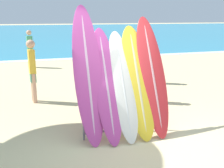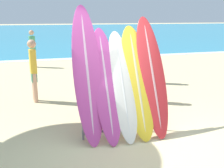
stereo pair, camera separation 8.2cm
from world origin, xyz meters
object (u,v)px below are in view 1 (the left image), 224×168
at_px(person_far_right, 32,69).
at_px(surfboard_slot_2, 123,85).
at_px(surfboard_slot_4, 152,75).
at_px(person_far_left, 139,71).
at_px(surfboard_rack, 124,113).
at_px(surfboard_slot_0, 88,73).
at_px(person_near_water, 30,47).
at_px(surfboard_slot_1, 107,84).
at_px(surfboard_slot_3, 138,81).
at_px(person_mid_beach, 146,58).

bearing_deg(person_far_right, surfboard_slot_2, -156.02).
bearing_deg(surfboard_slot_4, person_far_left, 75.40).
bearing_deg(surfboard_rack, surfboard_slot_0, 165.21).
relative_size(surfboard_slot_2, person_near_water, 1.19).
xyz_separation_m(surfboard_rack, person_far_right, (-1.63, 2.62, 0.47)).
bearing_deg(person_far_right, surfboard_rack, -156.60).
distance_m(surfboard_slot_0, person_far_left, 2.42).
relative_size(surfboard_rack, surfboard_slot_1, 0.79).
bearing_deg(surfboard_slot_3, person_far_left, 66.24).
bearing_deg(person_mid_beach, surfboard_slot_3, 144.36).
relative_size(surfboard_slot_3, person_mid_beach, 1.31).
bearing_deg(person_far_right, person_far_left, -114.89).
height_order(surfboard_slot_1, person_far_left, surfboard_slot_1).
relative_size(person_mid_beach, person_far_right, 0.96).
bearing_deg(surfboard_slot_2, person_far_right, 122.47).
xyz_separation_m(surfboard_rack, surfboard_slot_4, (0.62, 0.13, 0.69)).
distance_m(surfboard_slot_3, person_near_water, 7.94).
bearing_deg(surfboard_slot_0, surfboard_slot_3, -4.43).
xyz_separation_m(surfboard_slot_0, surfboard_slot_3, (0.95, -0.07, -0.20)).
xyz_separation_m(surfboard_slot_0, person_mid_beach, (2.75, 3.50, -0.37)).
distance_m(person_near_water, person_mid_beach, 5.59).
height_order(surfboard_slot_3, person_mid_beach, surfboard_slot_3).
bearing_deg(person_far_left, surfboard_slot_0, 124.78).
xyz_separation_m(person_mid_beach, person_far_left, (-1.03, -1.84, -0.02)).
bearing_deg(surfboard_slot_1, surfboard_slot_2, -4.16).
bearing_deg(surfboard_slot_3, surfboard_rack, -162.04).
bearing_deg(surfboard_rack, person_near_water, 102.23).
distance_m(surfboard_slot_0, person_far_right, 2.66).
height_order(surfboard_slot_1, surfboard_slot_2, surfboard_slot_1).
xyz_separation_m(surfboard_slot_0, person_far_left, (1.72, 1.66, -0.39)).
height_order(surfboard_slot_1, surfboard_slot_4, surfboard_slot_4).
height_order(surfboard_slot_4, person_near_water, surfboard_slot_4).
bearing_deg(surfboard_slot_4, surfboard_slot_0, 178.20).
bearing_deg(person_far_left, surfboard_slot_4, 156.20).
distance_m(surfboard_slot_4, person_near_water, 8.00).
distance_m(surfboard_slot_1, surfboard_slot_3, 0.62).
xyz_separation_m(surfboard_slot_4, person_far_left, (0.44, 1.70, -0.28)).
bearing_deg(surfboard_slot_0, person_far_left, 43.99).
xyz_separation_m(surfboard_slot_3, person_mid_beach, (1.80, 3.57, -0.17)).
bearing_deg(surfboard_slot_4, surfboard_slot_1, -177.65).
height_order(surfboard_slot_4, person_far_right, surfboard_slot_4).
relative_size(surfboard_slot_3, surfboard_slot_4, 0.92).
relative_size(surfboard_slot_3, person_far_right, 1.25).
distance_m(surfboard_slot_0, surfboard_slot_2, 0.70).
distance_m(surfboard_slot_2, person_far_right, 3.02).
bearing_deg(surfboard_slot_4, person_near_water, 106.79).
relative_size(surfboard_slot_4, person_near_water, 1.36).
bearing_deg(surfboard_slot_4, surfboard_slot_3, -173.98).
bearing_deg(surfboard_slot_3, person_far_right, 127.47).
bearing_deg(surfboard_slot_1, surfboard_slot_4, 2.35).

